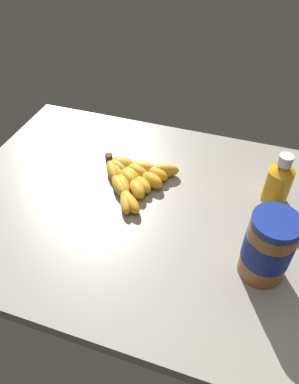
# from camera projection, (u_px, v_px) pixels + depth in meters

# --- Properties ---
(ground_plane) EXTENTS (0.89, 0.69, 0.03)m
(ground_plane) POSITION_uv_depth(u_px,v_px,m) (136.00, 207.00, 0.87)
(ground_plane) COLOR gray
(banana_bunch) EXTENTS (0.21, 0.20, 0.04)m
(banana_bunch) POSITION_uv_depth(u_px,v_px,m) (132.00, 175.00, 0.91)
(banana_bunch) COLOR gold
(banana_bunch) RESTS_ON ground_plane
(peanut_butter_jar) EXTENTS (0.09, 0.09, 0.15)m
(peanut_butter_jar) POSITION_uv_depth(u_px,v_px,m) (268.00, 247.00, 0.67)
(peanut_butter_jar) COLOR #9E602D
(peanut_butter_jar) RESTS_ON ground_plane
(honey_bottle) EXTENTS (0.06, 0.06, 0.13)m
(honey_bottle) POSITION_uv_depth(u_px,v_px,m) (278.00, 181.00, 0.83)
(honey_bottle) COLOR orange
(honey_bottle) RESTS_ON ground_plane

